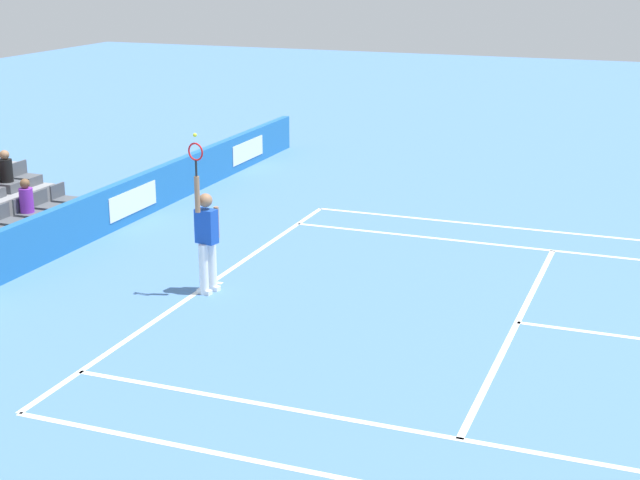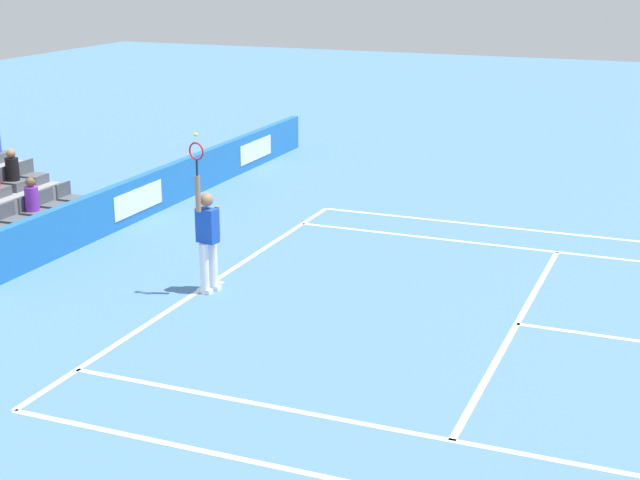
# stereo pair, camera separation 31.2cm
# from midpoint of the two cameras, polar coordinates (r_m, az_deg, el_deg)

# --- Properties ---
(line_baseline) EXTENTS (10.97, 0.10, 0.01)m
(line_baseline) POSITION_cam_midpoint_polar(r_m,az_deg,el_deg) (17.42, -5.84, -2.46)
(line_baseline) COLOR white
(line_baseline) RESTS_ON ground
(line_service) EXTENTS (8.23, 0.10, 0.01)m
(line_service) POSITION_cam_midpoint_polar(r_m,az_deg,el_deg) (15.75, 12.20, -4.90)
(line_service) COLOR white
(line_service) RESTS_ON ground
(line_singles_sideline_left) EXTENTS (0.10, 11.89, 0.01)m
(line_singles_sideline_left) POSITION_cam_midpoint_polar(r_m,az_deg,el_deg) (12.00, 10.76, -12.04)
(line_singles_sideline_left) COLOR white
(line_singles_sideline_left) RESTS_ON ground
(line_singles_sideline_right) EXTENTS (0.10, 11.89, 0.01)m
(line_singles_sideline_right) POSITION_cam_midpoint_polar(r_m,az_deg,el_deg) (19.56, 15.68, -0.85)
(line_singles_sideline_right) COLOR white
(line_singles_sideline_right) RESTS_ON ground
(line_doubles_sideline_right) EXTENTS (0.10, 11.89, 0.01)m
(line_doubles_sideline_right) POSITION_cam_midpoint_polar(r_m,az_deg,el_deg) (20.86, 16.14, 0.22)
(line_doubles_sideline_right) COLOR white
(line_doubles_sideline_right) RESTS_ON ground
(line_centre_mark) EXTENTS (0.10, 0.20, 0.01)m
(line_centre_mark) POSITION_cam_midpoint_polar(r_m,az_deg,el_deg) (17.38, -5.55, -2.50)
(line_centre_mark) COLOR white
(line_centre_mark) RESTS_ON ground
(sponsor_barrier) EXTENTS (23.73, 0.22, 0.96)m
(sponsor_barrier) POSITION_cam_midpoint_polar(r_m,az_deg,el_deg) (19.13, -15.31, 0.28)
(sponsor_barrier) COLOR #1E66AD
(sponsor_barrier) RESTS_ON ground
(tennis_player) EXTENTS (0.51, 0.39, 2.85)m
(tennis_player) POSITION_cam_midpoint_polar(r_m,az_deg,el_deg) (16.63, -6.18, 0.17)
(tennis_player) COLOR white
(tennis_player) RESTS_ON ground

